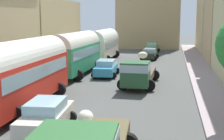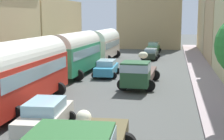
{
  "view_description": "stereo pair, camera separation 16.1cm",
  "coord_description": "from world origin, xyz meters",
  "views": [
    {
      "loc": [
        4.35,
        -2.74,
        5.49
      ],
      "look_at": [
        0.0,
        20.39,
        1.63
      ],
      "focal_mm": 51.68,
      "sensor_mm": 36.0,
      "label": 1
    },
    {
      "loc": [
        4.5,
        -2.71,
        5.49
      ],
      "look_at": [
        0.0,
        20.39,
        1.63
      ],
      "focal_mm": 51.68,
      "sensor_mm": 36.0,
      "label": 2
    }
  ],
  "objects": [
    {
      "name": "car_2",
      "position": [
        -1.58,
        11.51,
        0.77
      ],
      "size": [
        2.58,
        4.48,
        1.52
      ],
      "color": "beige",
      "rests_on": "ground"
    },
    {
      "name": "building_right_4",
      "position": [
        11.47,
        52.11,
        7.1
      ],
      "size": [
        6.53,
        13.58,
        14.14
      ],
      "color": "beige",
      "rests_on": "ground"
    },
    {
      "name": "distant_church",
      "position": [
        0.0,
        55.52,
        6.61
      ],
      "size": [
        11.05,
        6.33,
        19.29
      ],
      "color": "tan",
      "rests_on": "ground"
    },
    {
      "name": "car_3",
      "position": [
        -1.72,
        26.53,
        0.78
      ],
      "size": [
        2.46,
        4.37,
        1.54
      ],
      "color": "#3392BD",
      "rests_on": "ground"
    },
    {
      "name": "parked_bus_2",
      "position": [
        -4.68,
        26.58,
        2.27
      ],
      "size": [
        3.41,
        9.27,
        4.09
      ],
      "color": "#2E9665",
      "rests_on": "ground"
    },
    {
      "name": "sidewalk_right",
      "position": [
        7.25,
        27.0,
        0.07
      ],
      "size": [
        2.5,
        70.0,
        0.14
      ],
      "primitive_type": "cube",
      "color": "#A39396",
      "rests_on": "ground"
    },
    {
      "name": "cargo_truck_1",
      "position": [
        1.78,
        22.32,
        1.19
      ],
      "size": [
        3.04,
        7.48,
        2.43
      ],
      "color": "#255232",
      "rests_on": "ground"
    },
    {
      "name": "car_0",
      "position": [
        1.45,
        39.58,
        0.73
      ],
      "size": [
        2.36,
        4.37,
        1.43
      ],
      "color": "black",
      "rests_on": "ground"
    },
    {
      "name": "parked_bus_1",
      "position": [
        -4.55,
        15.09,
        2.31
      ],
      "size": [
        3.33,
        9.93,
        4.17
      ],
      "color": "red",
      "rests_on": "ground"
    },
    {
      "name": "ground_plane",
      "position": [
        0.0,
        27.0,
        0.0
      ],
      "size": [
        154.0,
        154.0,
        0.0
      ],
      "primitive_type": "plane",
      "color": "#4C4F4C"
    },
    {
      "name": "sidewalk_left",
      "position": [
        -7.25,
        27.0,
        0.07
      ],
      "size": [
        2.5,
        70.0,
        0.14
      ],
      "primitive_type": "cube",
      "color": "gray",
      "rests_on": "ground"
    },
    {
      "name": "car_1",
      "position": [
        1.26,
        47.93,
        0.82
      ],
      "size": [
        2.32,
        4.17,
        1.64
      ],
      "color": "#488A4B",
      "rests_on": "ground"
    },
    {
      "name": "building_left_3",
      "position": [
        -10.86,
        34.6,
        3.77
      ],
      "size": [
        4.71,
        13.88,
        7.55
      ],
      "color": "tan",
      "rests_on": "ground"
    },
    {
      "name": "parked_bus_3",
      "position": [
        -4.41,
        37.58,
        2.16
      ],
      "size": [
        3.33,
        9.43,
        3.93
      ],
      "color": "beige",
      "rests_on": "ground"
    }
  ]
}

